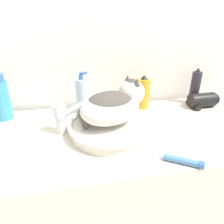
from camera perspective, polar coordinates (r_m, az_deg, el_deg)
wall_back at (r=1.09m, az=-4.14°, el=18.90°), size 8.00×0.05×2.40m
vanity_counter at (r=1.15m, az=-0.45°, el=-24.58°), size 1.27×0.58×0.88m
sink_basin at (r=0.84m, az=-0.18°, el=-4.19°), size 0.35×0.35×0.05m
cat at (r=0.80m, az=0.72°, el=2.37°), size 0.31×0.27×0.17m
faucet at (r=0.84m, az=-13.78°, el=-1.13°), size 0.15×0.06×0.16m
deodorant_stick at (r=1.05m, az=5.07°, el=4.59°), size 0.04×0.04×0.14m
soap_pump_bottle at (r=1.01m, az=-8.48°, el=4.60°), size 0.06×0.06×0.21m
mouthwash_bottle at (r=1.06m, az=-29.19°, el=3.46°), size 0.08×0.08×0.22m
hairspray_can_black at (r=1.20m, az=22.63°, el=6.52°), size 0.05×0.05×0.20m
spray_bottle_trigger at (r=1.07m, az=8.90°, el=5.43°), size 0.07×0.07×0.18m
cream_tube at (r=0.72m, az=19.85°, el=-13.01°), size 0.12×0.09×0.03m
hair_dryer at (r=1.18m, az=24.27°, el=3.00°), size 0.16×0.10×0.08m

